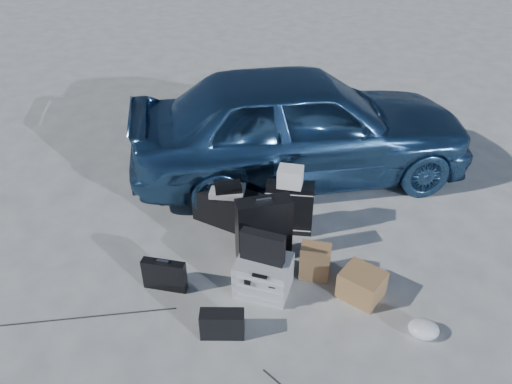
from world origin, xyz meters
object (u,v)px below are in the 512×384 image
(cardboard_box, at_px, (362,285))
(duffel_bag, at_px, (229,207))
(pelican_case, at_px, (263,275))
(suitcase_right, at_px, (289,208))
(car, at_px, (301,124))
(briefcase, at_px, (164,275))
(suitcase_left, at_px, (264,230))

(cardboard_box, bearing_deg, duffel_bag, 148.37)
(pelican_case, bearing_deg, suitcase_right, 89.54)
(suitcase_right, xyz_separation_m, duffel_bag, (-0.68, 0.04, -0.11))
(duffel_bag, distance_m, cardboard_box, 1.74)
(car, bearing_deg, duffel_bag, 131.17)
(car, xyz_separation_m, duffel_bag, (-0.65, -1.18, -0.52))
(briefcase, distance_m, duffel_bag, 1.20)
(briefcase, bearing_deg, suitcase_right, 48.05)
(pelican_case, bearing_deg, suitcase_left, 106.37)
(cardboard_box, bearing_deg, pelican_case, -174.93)
(briefcase, bearing_deg, pelican_case, 10.78)
(briefcase, relative_size, cardboard_box, 1.13)
(suitcase_left, bearing_deg, duffel_bag, 108.45)
(suitcase_right, bearing_deg, suitcase_left, -115.67)
(car, distance_m, cardboard_box, 2.32)
(suitcase_right, bearing_deg, duffel_bag, 173.25)
(car, height_order, briefcase, car)
(suitcase_left, bearing_deg, briefcase, -167.97)
(suitcase_right, bearing_deg, pelican_case, -100.96)
(briefcase, xyz_separation_m, cardboard_box, (1.85, 0.23, -0.02))
(pelican_case, height_order, briefcase, pelican_case)
(car, distance_m, duffel_bag, 1.45)
(duffel_bag, bearing_deg, briefcase, -89.04)
(cardboard_box, bearing_deg, suitcase_right, 132.44)
(briefcase, height_order, duffel_bag, duffel_bag)
(suitcase_left, xyz_separation_m, duffel_bag, (-0.48, 0.53, -0.16))
(pelican_case, distance_m, briefcase, 0.94)
(suitcase_right, distance_m, cardboard_box, 1.20)
(pelican_case, xyz_separation_m, suitcase_right, (0.12, 0.96, 0.12))
(cardboard_box, bearing_deg, suitcase_left, 159.20)
(suitcase_left, bearing_deg, suitcase_right, 44.45)
(pelican_case, height_order, suitcase_right, suitcase_right)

